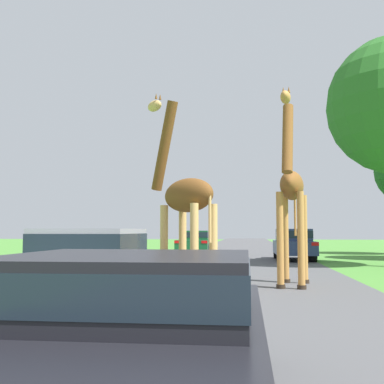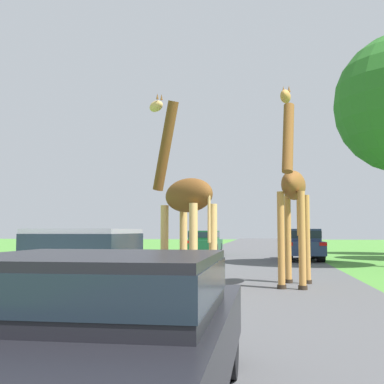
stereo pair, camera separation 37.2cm
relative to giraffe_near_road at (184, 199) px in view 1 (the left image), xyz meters
name	(u,v)px [view 1 (the left image)]	position (x,y,z in m)	size (l,w,h in m)	color
road	(242,254)	(1.17, 17.97, -2.22)	(6.96, 120.00, 0.00)	#4C4C4F
giraffe_near_road	(184,199)	(0.00, 0.00, 0.00)	(2.19, 2.18, 5.14)	tan
giraffe_companion	(292,192)	(2.70, 1.01, 0.21)	(0.97, 2.72, 4.93)	#B77F3D
car_lead_maroon	(129,330)	(0.65, -8.13, -1.53)	(2.00, 4.19, 1.26)	black
car_queue_right	(294,243)	(3.79, 12.42, -1.41)	(1.82, 4.29, 1.52)	navy
car_queue_left	(91,269)	(-1.15, -3.62, -1.44)	(1.70, 4.35, 1.47)	gray
car_far_ahead	(195,242)	(-1.58, 16.98, -1.45)	(1.85, 4.37, 1.43)	#144C28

